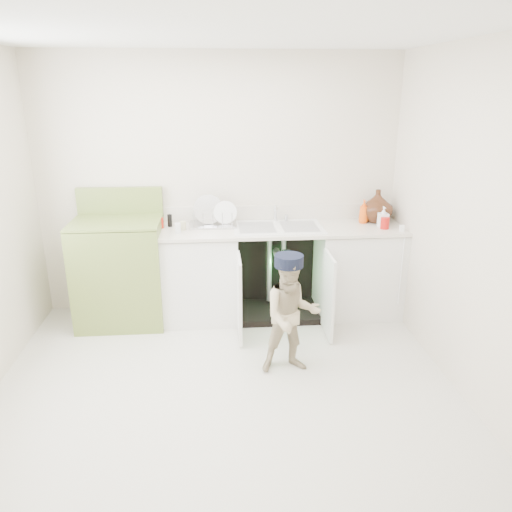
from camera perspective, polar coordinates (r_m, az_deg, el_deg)
The scene contains 5 objects.
ground at distance 4.00m, azimuth -3.53°, elevation -14.21°, with size 3.50×3.50×0.00m, color beige.
room_shell at distance 3.48m, azimuth -3.94°, elevation 3.28°, with size 6.00×5.50×1.26m.
counter_run at distance 4.91m, azimuth 2.80°, elevation -1.49°, with size 2.44×1.02×1.22m.
avocado_stove at distance 4.92m, azimuth -15.23°, elevation -1.57°, with size 0.81×0.65×1.26m.
repair_worker at distance 3.93m, azimuth 4.06°, elevation -6.64°, with size 0.49×0.92×0.97m.
Camera 1 is at (-0.04, -3.35, 2.19)m, focal length 35.00 mm.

